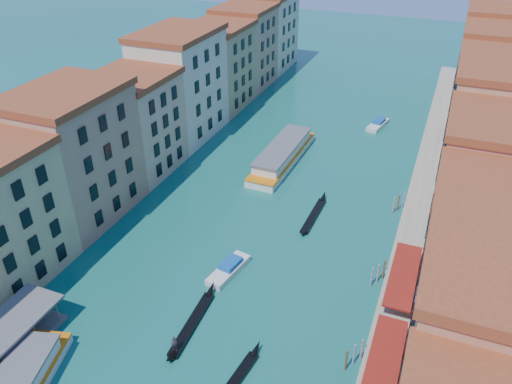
# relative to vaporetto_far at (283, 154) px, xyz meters

# --- Properties ---
(left_bank_palazzos) EXTENTS (12.80, 128.40, 21.00)m
(left_bank_palazzos) POSITION_rel_vaporetto_far_xyz_m (-22.86, -2.16, 8.18)
(left_bank_palazzos) COLOR #CEB58E
(left_bank_palazzos) RESTS_ON ground
(right_bank_palazzos) EXTENTS (12.80, 128.40, 21.00)m
(right_bank_palazzos) POSITION_rel_vaporetto_far_xyz_m (33.14, -1.84, 8.22)
(right_bank_palazzos) COLOR #AE3F34
(right_bank_palazzos) RESTS_ON ground
(quay) EXTENTS (4.00, 140.00, 1.00)m
(quay) POSITION_rel_vaporetto_far_xyz_m (25.14, -1.84, -1.03)
(quay) COLOR gray
(quay) RESTS_ON ground
(restaurant_awnings) EXTENTS (3.20, 44.55, 3.12)m
(restaurant_awnings) POSITION_rel_vaporetto_far_xyz_m (25.33, -43.83, 1.46)
(restaurant_awnings) COLOR maroon
(restaurant_awnings) RESTS_ON ground
(mooring_poles_right) EXTENTS (1.44, 54.24, 3.20)m
(mooring_poles_right) POSITION_rel_vaporetto_far_xyz_m (22.24, -38.04, -0.23)
(mooring_poles_right) COLOR brown
(mooring_poles_right) RESTS_ON ground
(vaporetto_far) EXTENTS (5.75, 22.93, 3.39)m
(vaporetto_far) POSITION_rel_vaporetto_far_xyz_m (0.00, 0.00, 0.00)
(vaporetto_far) COLOR white
(vaporetto_far) RESTS_ON ground
(gondola_fore) EXTENTS (1.79, 13.41, 2.67)m
(gondola_fore) POSITION_rel_vaporetto_far_xyz_m (3.72, -42.30, -1.08)
(gondola_fore) COLOR black
(gondola_fore) RESTS_ON ground
(gondola_far) EXTENTS (1.37, 12.86, 1.82)m
(gondola_far) POSITION_rel_vaporetto_far_xyz_m (10.53, -15.26, -1.15)
(gondola_far) COLOR black
(gondola_far) RESTS_ON ground
(motorboat_mid) EXTENTS (3.56, 7.62, 1.52)m
(motorboat_mid) POSITION_rel_vaporetto_far_xyz_m (3.79, -32.11, -0.94)
(motorboat_mid) COLOR silver
(motorboat_mid) RESTS_ON ground
(motorboat_far) EXTENTS (3.79, 7.72, 1.53)m
(motorboat_far) POSITION_rel_vaporetto_far_xyz_m (13.60, 22.65, -0.93)
(motorboat_far) COLOR silver
(motorboat_far) RESTS_ON ground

